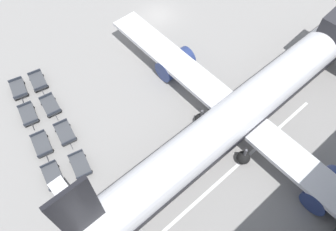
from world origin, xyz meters
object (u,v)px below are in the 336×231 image
(baggage_dolly_row_mid_a_col_b, at_px, (51,106))
(baggage_dolly_row_near_col_c, at_px, (42,145))
(baggage_dolly_row_near_col_a, at_px, (19,89))
(baggage_dolly_row_near_col_b, at_px, (28,115))
(baggage_dolly_row_mid_a_col_d, at_px, (80,165))
(baggage_dolly_row_mid_a_col_a, at_px, (38,81))
(airplane, at_px, (248,107))
(baggage_dolly_row_mid_a_col_c, at_px, (65,133))
(baggage_dolly_row_near_col_d, at_px, (53,176))

(baggage_dolly_row_mid_a_col_b, bearing_deg, baggage_dolly_row_near_col_c, -39.84)
(baggage_dolly_row_near_col_a, xyz_separation_m, baggage_dolly_row_near_col_b, (3.65, -0.77, 0.00))
(baggage_dolly_row_mid_a_col_d, bearing_deg, baggage_dolly_row_mid_a_col_a, 170.46)
(airplane, xyz_separation_m, baggage_dolly_row_near_col_b, (-14.54, -15.77, -2.39))
(airplane, bearing_deg, baggage_dolly_row_near_col_c, -122.86)
(baggage_dolly_row_near_col_b, distance_m, baggage_dolly_row_mid_a_col_c, 4.60)
(baggage_dolly_row_near_col_a, distance_m, baggage_dolly_row_near_col_c, 7.71)
(airplane, bearing_deg, baggage_dolly_row_near_col_a, -140.48)
(baggage_dolly_row_mid_a_col_a, bearing_deg, baggage_dolly_row_near_col_a, -100.98)
(baggage_dolly_row_mid_a_col_b, distance_m, baggage_dolly_row_mid_a_col_d, 7.76)
(baggage_dolly_row_near_col_b, distance_m, baggage_dolly_row_near_col_c, 3.99)
(airplane, xyz_separation_m, baggage_dolly_row_mid_a_col_a, (-17.78, -12.91, -2.39))
(baggage_dolly_row_near_col_d, height_order, baggage_dolly_row_mid_a_col_a, same)
(baggage_dolly_row_near_col_d, height_order, baggage_dolly_row_mid_a_col_c, same)
(baggage_dolly_row_near_col_d, bearing_deg, baggage_dolly_row_mid_a_col_b, 152.03)
(baggage_dolly_row_near_col_d, distance_m, baggage_dolly_row_mid_a_col_a, 11.53)
(baggage_dolly_row_near_col_b, xyz_separation_m, baggage_dolly_row_mid_a_col_a, (-3.24, 2.86, 0.00))
(baggage_dolly_row_near_col_c, relative_size, baggage_dolly_row_mid_a_col_c, 1.00)
(baggage_dolly_row_near_col_d, xyz_separation_m, baggage_dolly_row_mid_a_col_d, (0.68, 2.41, 0.00))
(baggage_dolly_row_near_col_c, relative_size, baggage_dolly_row_near_col_d, 1.00)
(baggage_dolly_row_near_col_b, bearing_deg, baggage_dolly_row_near_col_a, 168.13)
(baggage_dolly_row_near_col_c, relative_size, baggage_dolly_row_mid_a_col_a, 1.00)
(baggage_dolly_row_near_col_b, relative_size, baggage_dolly_row_mid_a_col_b, 1.00)
(baggage_dolly_row_mid_a_col_b, bearing_deg, baggage_dolly_row_near_col_d, -27.97)
(baggage_dolly_row_near_col_c, relative_size, baggage_dolly_row_mid_a_col_d, 1.00)
(baggage_dolly_row_near_col_b, xyz_separation_m, baggage_dolly_row_mid_a_col_b, (0.47, 2.24, 0.00))
(baggage_dolly_row_near_col_b, relative_size, baggage_dolly_row_mid_a_col_a, 1.00)
(baggage_dolly_row_near_col_a, bearing_deg, baggage_dolly_row_near_col_b, -11.87)
(baggage_dolly_row_mid_a_col_b, bearing_deg, baggage_dolly_row_mid_a_col_a, 170.55)
(baggage_dolly_row_near_col_a, xyz_separation_m, baggage_dolly_row_mid_a_col_c, (7.93, 0.91, 0.00))
(baggage_dolly_row_near_col_a, bearing_deg, baggage_dolly_row_mid_a_col_d, 0.89)
(airplane, distance_m, baggage_dolly_row_mid_a_col_a, 22.11)
(baggage_dolly_row_mid_a_col_c, distance_m, baggage_dolly_row_mid_a_col_d, 3.91)
(airplane, distance_m, baggage_dolly_row_mid_a_col_b, 19.67)
(baggage_dolly_row_near_col_a, height_order, baggage_dolly_row_mid_a_col_c, same)
(baggage_dolly_row_near_col_a, height_order, baggage_dolly_row_near_col_c, same)
(airplane, relative_size, baggage_dolly_row_near_col_b, 12.29)
(baggage_dolly_row_mid_a_col_a, distance_m, baggage_dolly_row_mid_a_col_b, 3.76)
(baggage_dolly_row_near_col_b, height_order, baggage_dolly_row_near_col_d, same)
(baggage_dolly_row_near_col_b, xyz_separation_m, baggage_dolly_row_near_col_d, (7.44, -1.46, 0.00))
(baggage_dolly_row_mid_a_col_a, xyz_separation_m, baggage_dolly_row_mid_a_col_d, (11.36, -1.91, 0.00))
(airplane, xyz_separation_m, baggage_dolly_row_mid_a_col_b, (-14.08, -13.53, -2.39))
(baggage_dolly_row_near_col_d, height_order, baggage_dolly_row_mid_a_col_b, same)
(baggage_dolly_row_mid_a_col_a, relative_size, baggage_dolly_row_mid_a_col_d, 1.00)
(baggage_dolly_row_near_col_d, distance_m, baggage_dolly_row_mid_a_col_c, 4.46)
(baggage_dolly_row_mid_a_col_b, height_order, baggage_dolly_row_mid_a_col_c, same)
(baggage_dolly_row_near_col_c, distance_m, baggage_dolly_row_mid_a_col_b, 4.51)
(baggage_dolly_row_near_col_c, height_order, baggage_dolly_row_mid_a_col_d, same)
(baggage_dolly_row_near_col_b, bearing_deg, airplane, 47.33)
(baggage_dolly_row_mid_a_col_a, distance_m, baggage_dolly_row_mid_a_col_c, 7.62)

